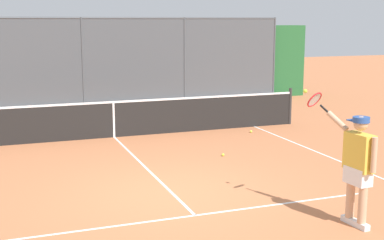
# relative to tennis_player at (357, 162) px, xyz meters

# --- Properties ---
(ground_plane) EXTENTS (60.00, 60.00, 0.00)m
(ground_plane) POSITION_rel_tennis_player_xyz_m (2.10, -2.33, -0.97)
(ground_plane) COLOR #B76B42
(court_line_markings) EXTENTS (8.28, 11.06, 0.01)m
(court_line_markings) POSITION_rel_tennis_player_xyz_m (2.10, -0.96, -0.97)
(court_line_markings) COLOR white
(court_line_markings) RESTS_ON ground
(fence_backdrop) EXTENTS (17.86, 1.37, 3.14)m
(fence_backdrop) POSITION_rel_tennis_player_xyz_m (2.10, -12.83, 0.43)
(fence_backdrop) COLOR #474C51
(fence_backdrop) RESTS_ON ground
(tennis_net) EXTENTS (10.64, 0.09, 1.07)m
(tennis_net) POSITION_rel_tennis_player_xyz_m (2.10, -7.27, -0.48)
(tennis_net) COLOR #2D2D2D
(tennis_net) RESTS_ON ground
(tennis_player) EXTENTS (0.55, 1.37, 1.96)m
(tennis_player) POSITION_rel_tennis_player_xyz_m (0.00, 0.00, 0.00)
(tennis_player) COLOR silver
(tennis_player) RESTS_ON ground
(tennis_ball_near_baseline) EXTENTS (0.07, 0.07, 0.07)m
(tennis_ball_near_baseline) POSITION_rel_tennis_player_xyz_m (0.20, -4.45, -0.94)
(tennis_ball_near_baseline) COLOR #C1D138
(tennis_ball_near_baseline) RESTS_ON ground
(tennis_ball_mid_court) EXTENTS (0.07, 0.07, 0.07)m
(tennis_ball_mid_court) POSITION_rel_tennis_player_xyz_m (-1.54, -6.53, -0.94)
(tennis_ball_mid_court) COLOR #D6E042
(tennis_ball_mid_court) RESTS_ON ground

